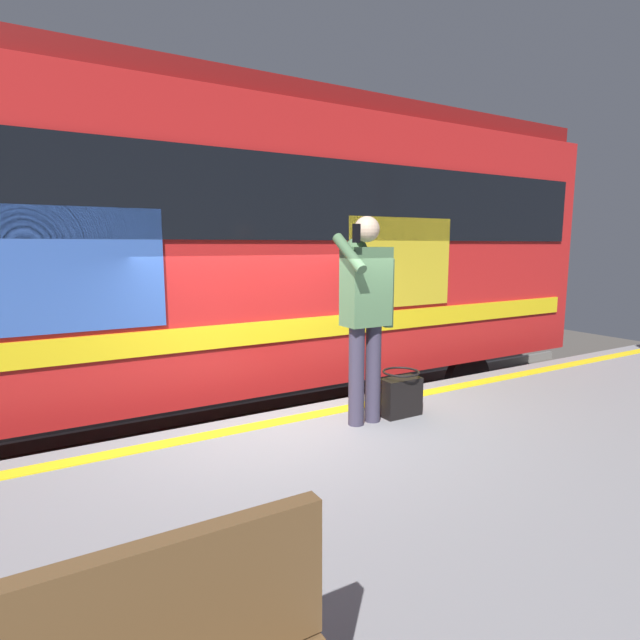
# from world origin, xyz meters

# --- Properties ---
(ground_plane) EXTENTS (24.45, 24.45, 0.00)m
(ground_plane) POSITION_xyz_m (0.00, 0.00, 0.00)
(ground_plane) COLOR #4C4742
(platform) EXTENTS (12.74, 4.26, 1.02)m
(platform) POSITION_xyz_m (0.00, 2.13, 0.51)
(platform) COLOR gray
(platform) RESTS_ON ground
(safety_line) EXTENTS (12.48, 0.16, 0.01)m
(safety_line) POSITION_xyz_m (0.00, 0.30, 1.03)
(safety_line) COLOR yellow
(safety_line) RESTS_ON platform
(track_rail_near) EXTENTS (16.56, 0.08, 0.16)m
(track_rail_near) POSITION_xyz_m (0.00, -1.43, 0.08)
(track_rail_near) COLOR slate
(track_rail_near) RESTS_ON ground
(track_rail_far) EXTENTS (16.56, 0.08, 0.16)m
(track_rail_far) POSITION_xyz_m (0.00, -2.87, 0.08)
(track_rail_far) COLOR slate
(track_rail_far) RESTS_ON ground
(train_carriage) EXTENTS (10.60, 2.94, 4.23)m
(train_carriage) POSITION_xyz_m (-0.12, -2.14, 2.65)
(train_carriage) COLOR red
(train_carriage) RESTS_ON ground
(passenger) EXTENTS (0.57, 0.55, 1.83)m
(passenger) POSITION_xyz_m (-0.45, 0.70, 2.10)
(passenger) COLOR #383347
(passenger) RESTS_ON platform
(handbag) EXTENTS (0.38, 0.35, 0.43)m
(handbag) POSITION_xyz_m (-0.86, 0.71, 1.22)
(handbag) COLOR black
(handbag) RESTS_ON platform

